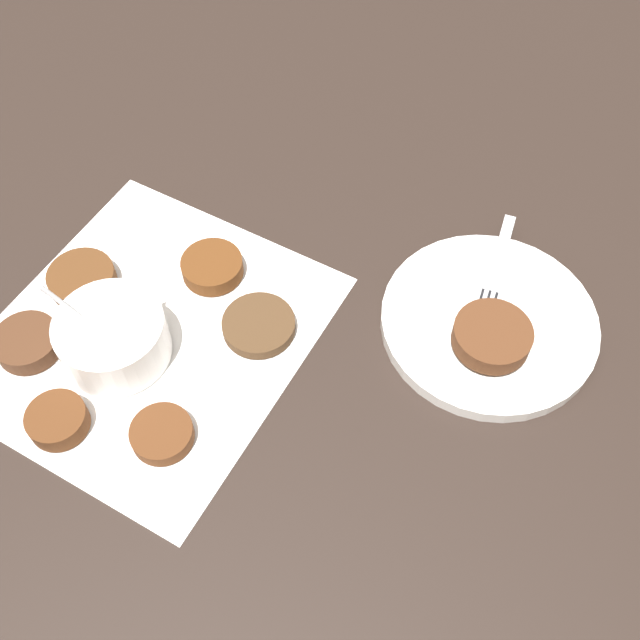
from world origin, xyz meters
TOP-DOWN VIEW (x-y plane):
  - ground_plane at (0.00, 0.00)m, footprint 4.00×4.00m
  - napkin at (-0.01, -0.01)m, footprint 0.35×0.33m
  - sauce_bowl at (-0.05, -0.00)m, footprint 0.12×0.11m
  - fritter_0 at (0.08, -0.02)m, footprint 0.07×0.07m
  - fritter_1 at (-0.09, 0.08)m, footprint 0.07×0.07m
  - fritter_2 at (-0.10, -0.10)m, footprint 0.06×0.06m
  - fritter_3 at (-0.01, 0.09)m, footprint 0.07×0.07m
  - fritter_4 at (0.05, -0.10)m, footprint 0.07×0.07m
  - fritter_5 at (-0.14, -0.01)m, footprint 0.06×0.06m
  - serving_plate at (0.19, -0.30)m, footprint 0.22×0.22m
  - fritter_on_plate at (0.16, -0.31)m, footprint 0.08×0.08m
  - fork at (0.22, -0.28)m, footprint 0.17×0.06m

SIDE VIEW (x-z plane):
  - ground_plane at x=0.00m, z-range 0.00..0.00m
  - napkin at x=-0.01m, z-range 0.00..0.00m
  - fritter_4 at x=0.05m, z-range 0.00..0.02m
  - serving_plate at x=0.19m, z-range 0.00..0.02m
  - fritter_2 at x=-0.10m, z-range 0.00..0.02m
  - fritter_0 at x=0.08m, z-range 0.00..0.02m
  - fritter_3 at x=-0.01m, z-range 0.00..0.02m
  - fritter_1 at x=-0.09m, z-range 0.00..0.02m
  - fritter_5 at x=-0.14m, z-range 0.00..0.02m
  - fork at x=0.22m, z-range 0.02..0.03m
  - sauce_bowl at x=-0.05m, z-range -0.02..0.07m
  - fritter_on_plate at x=0.16m, z-range 0.02..0.04m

